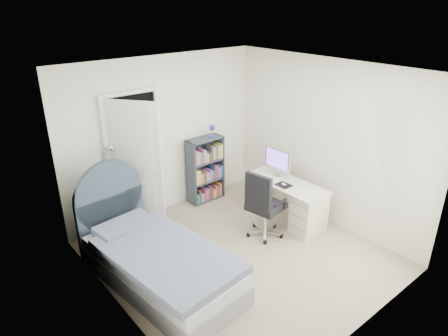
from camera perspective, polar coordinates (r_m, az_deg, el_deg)
room_shell at (r=5.00m, az=2.40°, el=-0.59°), size 3.50×3.70×2.60m
door at (r=5.95m, az=-12.56°, el=0.62°), size 0.92×0.67×2.06m
bed at (r=5.09m, az=-9.62°, el=-12.82°), size 1.24×2.26×1.34m
nightstand at (r=5.98m, az=-17.46°, el=-6.82°), size 0.39×0.39×0.58m
floor_lamp at (r=6.12m, az=-15.50°, el=-3.98°), size 0.19×0.19×1.36m
bookcase at (r=6.81m, az=-2.57°, el=-0.40°), size 0.63×0.27×1.33m
desk at (r=6.33m, az=8.68°, el=-4.39°), size 0.53×1.34×1.10m
office_chair at (r=5.73m, az=5.56°, el=-4.93°), size 0.56×0.57×1.04m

